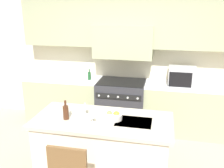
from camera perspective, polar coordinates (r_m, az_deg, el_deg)
The scene contains 10 objects.
back_cabinetry at distance 4.76m, azimuth 2.86°, elevation 9.36°, with size 10.00×0.46×2.70m.
back_counter at distance 4.83m, azimuth 2.18°, elevation -4.62°, with size 3.78×0.62×0.92m.
range_stove at distance 4.81m, azimuth 2.13°, elevation -4.69°, with size 0.89×0.70×0.93m.
microwave at distance 4.58m, azimuth 15.76°, elevation 1.65°, with size 0.48×0.42×0.32m.
kitchen_island at distance 3.39m, azimuth -2.06°, elevation -14.98°, with size 1.75×0.81×0.93m.
wine_bottle at distance 3.17m, azimuth -10.51°, elevation -6.33°, with size 0.07×0.07×0.25m.
wine_glass_near at distance 3.02m, azimuth -4.51°, elevation -6.87°, with size 0.07×0.07×0.17m.
wine_glass_far at distance 3.25m, azimuth -6.18°, elevation -5.02°, with size 0.07×0.07×0.17m.
fruit_bowl at distance 3.14m, azimuth 0.23°, elevation -7.27°, with size 0.24×0.24×0.11m.
oil_bottle_on_counter at distance 4.76m, azimuth -5.21°, elevation 1.92°, with size 0.06×0.06×0.21m.
Camera 1 is at (0.75, -2.47, 2.30)m, focal length 40.00 mm.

